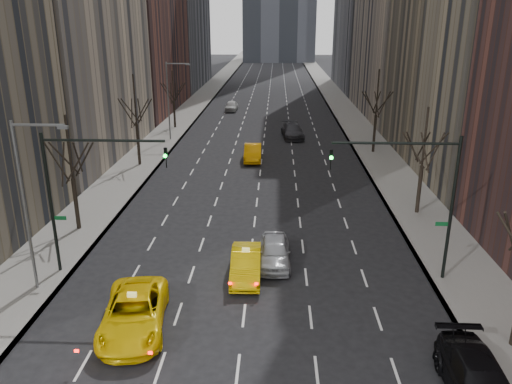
# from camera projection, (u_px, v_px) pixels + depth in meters

# --- Properties ---
(sidewalk_left) EXTENTS (4.50, 320.00, 0.15)m
(sidewalk_left) POSITION_uv_depth(u_px,v_px,m) (195.00, 106.00, 83.38)
(sidewalk_left) COLOR slate
(sidewalk_left) RESTS_ON ground
(sidewalk_right) EXTENTS (4.50, 320.00, 0.15)m
(sidewalk_right) POSITION_uv_depth(u_px,v_px,m) (342.00, 107.00, 82.43)
(sidewalk_right) COLOR slate
(sidewalk_right) RESTS_ON ground
(tree_lw_b) EXTENTS (3.36, 3.50, 7.82)m
(tree_lw_b) POSITION_uv_depth(u_px,v_px,m) (73.00, 178.00, 33.09)
(tree_lw_b) COLOR black
(tree_lw_b) RESTS_ON ground
(tree_lw_c) EXTENTS (3.36, 3.50, 8.74)m
(tree_lw_c) POSITION_uv_depth(u_px,v_px,m) (137.00, 125.00, 48.09)
(tree_lw_c) COLOR black
(tree_lw_c) RESTS_ON ground
(tree_lw_d) EXTENTS (3.36, 3.50, 7.36)m
(tree_lw_d) POSITION_uv_depth(u_px,v_px,m) (174.00, 101.00, 65.24)
(tree_lw_d) COLOR black
(tree_lw_d) RESTS_ON ground
(tree_rw_b) EXTENTS (3.36, 3.50, 7.82)m
(tree_rw_b) POSITION_uv_depth(u_px,v_px,m) (422.00, 166.00, 35.93)
(tree_rw_b) COLOR black
(tree_rw_b) RESTS_ON ground
(tree_rw_c) EXTENTS (3.36, 3.50, 8.74)m
(tree_rw_c) POSITION_uv_depth(u_px,v_px,m) (376.00, 116.00, 52.82)
(tree_rw_c) COLOR black
(tree_rw_c) RESTS_ON ground
(traffic_mast_left) EXTENTS (6.69, 0.39, 8.00)m
(traffic_mast_left) POSITION_uv_depth(u_px,v_px,m) (79.00, 181.00, 26.73)
(traffic_mast_left) COLOR black
(traffic_mast_left) RESTS_ON ground
(traffic_mast_right) EXTENTS (6.69, 0.39, 8.00)m
(traffic_mast_right) POSITION_uv_depth(u_px,v_px,m) (422.00, 186.00, 26.02)
(traffic_mast_right) COLOR black
(traffic_mast_right) RESTS_ON ground
(streetlight_near) EXTENTS (2.83, 0.22, 9.00)m
(streetlight_near) POSITION_uv_depth(u_px,v_px,m) (29.00, 191.00, 24.87)
(streetlight_near) COLOR slate
(streetlight_near) RESTS_ON ground
(streetlight_far) EXTENTS (2.83, 0.22, 9.00)m
(streetlight_far) POSITION_uv_depth(u_px,v_px,m) (171.00, 93.00, 57.91)
(streetlight_far) COLOR slate
(streetlight_far) RESTS_ON ground
(taxi_suv) EXTENTS (3.59, 6.40, 1.69)m
(taxi_suv) POSITION_uv_depth(u_px,v_px,m) (134.00, 313.00, 23.08)
(taxi_suv) COLOR yellow
(taxi_suv) RESTS_ON ground
(taxi_sedan) EXTENTS (1.76, 4.73, 1.54)m
(taxi_sedan) POSITION_uv_depth(u_px,v_px,m) (246.00, 264.00, 27.84)
(taxi_sedan) COLOR #DEB504
(taxi_sedan) RESTS_ON ground
(silver_sedan_ahead) EXTENTS (1.89, 4.58, 1.55)m
(silver_sedan_ahead) POSITION_uv_depth(u_px,v_px,m) (275.00, 251.00, 29.36)
(silver_sedan_ahead) COLOR #96989E
(silver_sedan_ahead) RESTS_ON ground
(parked_suv_black) EXTENTS (2.39, 5.66, 1.63)m
(parked_suv_black) POSITION_uv_depth(u_px,v_px,m) (479.00, 383.00, 18.70)
(parked_suv_black) COLOR black
(parked_suv_black) RESTS_ON ground
(far_taxi) EXTENTS (1.87, 5.00, 1.63)m
(far_taxi) POSITION_uv_depth(u_px,v_px,m) (253.00, 153.00, 51.00)
(far_taxi) COLOR orange
(far_taxi) RESTS_ON ground
(far_suv_grey) EXTENTS (2.98, 6.01, 1.68)m
(far_suv_grey) POSITION_uv_depth(u_px,v_px,m) (292.00, 131.00, 60.83)
(far_suv_grey) COLOR #2E2E33
(far_suv_grey) RESTS_ON ground
(far_car_white) EXTENTS (1.93, 4.54, 1.53)m
(far_car_white) POSITION_uv_depth(u_px,v_px,m) (231.00, 106.00, 78.79)
(far_car_white) COLOR silver
(far_car_white) RESTS_ON ground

